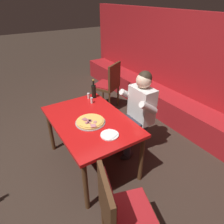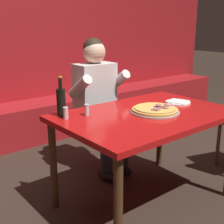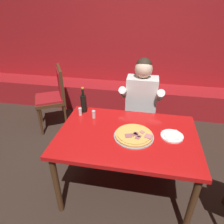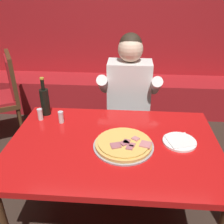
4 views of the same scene
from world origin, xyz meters
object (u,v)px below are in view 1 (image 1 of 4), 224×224
at_px(main_dining_table, 90,125).
at_px(dining_chair_far_right, 109,83).
at_px(dining_chair_by_booth, 120,211).
at_px(beer_bottle, 94,91).
at_px(shaker_red_pepper_flakes, 92,101).
at_px(diner_seated_blue_shirt, 137,111).
at_px(plate_white_paper, 110,135).
at_px(shaker_parmesan, 89,96).
at_px(pizza, 90,121).

relative_size(main_dining_table, dining_chair_far_right, 1.34).
height_order(dining_chair_by_booth, dining_chair_far_right, dining_chair_far_right).
height_order(main_dining_table, beer_bottle, beer_bottle).
xyz_separation_m(shaker_red_pepper_flakes, diner_seated_blue_shirt, (0.47, 0.47, -0.08)).
relative_size(shaker_red_pepper_flakes, dining_chair_far_right, 0.09).
relative_size(plate_white_paper, shaker_parmesan, 2.44).
bearing_deg(dining_chair_by_booth, shaker_red_pepper_flakes, 160.56).
distance_m(pizza, shaker_parmesan, 0.68).
height_order(diner_seated_blue_shirt, dining_chair_far_right, diner_seated_blue_shirt).
height_order(pizza, diner_seated_blue_shirt, diner_seated_blue_shirt).
bearing_deg(beer_bottle, plate_white_paper, -17.90).
height_order(main_dining_table, shaker_parmesan, shaker_parmesan).
xyz_separation_m(main_dining_table, pizza, (0.07, -0.03, 0.10)).
bearing_deg(diner_seated_blue_shirt, dining_chair_by_booth, -43.58).
xyz_separation_m(shaker_red_pepper_flakes, dining_chair_by_booth, (1.53, -0.54, -0.21)).
height_order(shaker_red_pepper_flakes, dining_chair_far_right, dining_chair_far_right).
bearing_deg(plate_white_paper, shaker_red_pepper_flakes, 166.64).
bearing_deg(main_dining_table, plate_white_paper, 4.99).
relative_size(shaker_red_pepper_flakes, dining_chair_by_booth, 0.09).
xyz_separation_m(plate_white_paper, shaker_red_pepper_flakes, (-0.80, 0.19, 0.03)).
height_order(shaker_parmesan, shaker_red_pepper_flakes, same).
bearing_deg(diner_seated_blue_shirt, pizza, -91.69).
relative_size(beer_bottle, shaker_parmesan, 3.40).
height_order(pizza, shaker_parmesan, shaker_parmesan).
height_order(main_dining_table, diner_seated_blue_shirt, diner_seated_blue_shirt).
xyz_separation_m(main_dining_table, plate_white_paper, (0.41, 0.04, 0.09)).
xyz_separation_m(main_dining_table, dining_chair_by_booth, (1.15, -0.31, -0.09)).
relative_size(main_dining_table, shaker_red_pepper_flakes, 15.36).
distance_m(beer_bottle, dining_chair_by_booth, 1.82).
distance_m(shaker_parmesan, dining_chair_by_booth, 1.80).
bearing_deg(pizza, dining_chair_far_right, 140.38).
bearing_deg(dining_chair_far_right, shaker_red_pepper_flakes, -44.00).
bearing_deg(dining_chair_far_right, beer_bottle, -44.98).
bearing_deg(plate_white_paper, pizza, -169.30).
distance_m(shaker_parmesan, diner_seated_blue_shirt, 0.78).
xyz_separation_m(main_dining_table, shaker_red_pepper_flakes, (-0.39, 0.23, 0.12)).
distance_m(plate_white_paper, shaker_red_pepper_flakes, 0.82).
bearing_deg(plate_white_paper, main_dining_table, -175.01).
relative_size(plate_white_paper, diner_seated_blue_shirt, 0.16).
height_order(beer_bottle, diner_seated_blue_shirt, diner_seated_blue_shirt).
height_order(pizza, shaker_red_pepper_flakes, shaker_red_pepper_flakes).
height_order(main_dining_table, plate_white_paper, plate_white_paper).
bearing_deg(dining_chair_by_booth, plate_white_paper, 154.40).
xyz_separation_m(beer_bottle, dining_chair_by_booth, (1.68, -0.66, -0.28)).
relative_size(plate_white_paper, shaker_red_pepper_flakes, 2.44).
relative_size(pizza, beer_bottle, 1.28).
relative_size(main_dining_table, plate_white_paper, 6.29).
xyz_separation_m(shaker_parmesan, shaker_red_pepper_flakes, (0.16, -0.03, 0.00)).
distance_m(shaker_red_pepper_flakes, dining_chair_far_right, 1.22).
distance_m(shaker_red_pepper_flakes, diner_seated_blue_shirt, 0.67).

